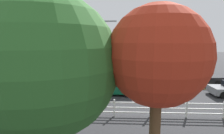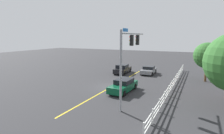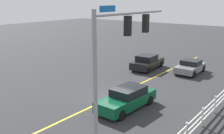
# 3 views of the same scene
# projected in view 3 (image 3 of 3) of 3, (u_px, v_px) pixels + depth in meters

# --- Properties ---
(ground_plane) EXTENTS (120.00, 120.00, 0.00)m
(ground_plane) POSITION_uv_depth(u_px,v_px,m) (112.00, 97.00, 20.07)
(ground_plane) COLOR #2D2D30
(lane_center_stripe) EXTENTS (28.00, 0.16, 0.01)m
(lane_center_stripe) POSITION_uv_depth(u_px,v_px,m) (140.00, 84.00, 23.15)
(lane_center_stripe) COLOR gold
(lane_center_stripe) RESTS_ON ground_plane
(signal_assembly) EXTENTS (6.12, 0.37, 6.93)m
(signal_assembly) POSITION_uv_depth(u_px,v_px,m) (118.00, 50.00, 12.81)
(signal_assembly) COLOR gray
(signal_assembly) RESTS_ON ground_plane
(car_0) EXTENTS (4.84, 2.06, 1.45)m
(car_0) POSITION_uv_depth(u_px,v_px,m) (127.00, 98.00, 17.88)
(car_0) COLOR #0C4C2D
(car_0) RESTS_ON ground_plane
(car_1) EXTENTS (4.62, 2.20, 1.52)m
(car_1) POSITION_uv_depth(u_px,v_px,m) (147.00, 62.00, 28.00)
(car_1) COLOR black
(car_1) RESTS_ON ground_plane
(car_2) EXTENTS (3.93, 2.02, 1.30)m
(car_2) POSITION_uv_depth(u_px,v_px,m) (190.00, 67.00, 26.50)
(car_2) COLOR slate
(car_2) RESTS_ON ground_plane
(white_rail_fence) EXTENTS (26.10, 0.10, 1.15)m
(white_rail_fence) POSITION_uv_depth(u_px,v_px,m) (220.00, 99.00, 18.11)
(white_rail_fence) COLOR white
(white_rail_fence) RESTS_ON ground_plane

